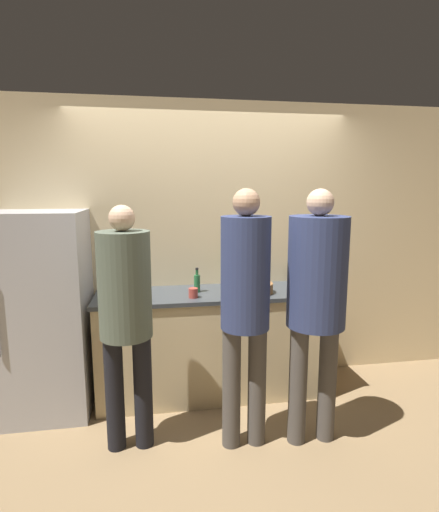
% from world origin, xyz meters
% --- Properties ---
extents(ground_plane, '(14.00, 14.00, 0.00)m').
position_xyz_m(ground_plane, '(0.00, 0.00, 0.00)').
color(ground_plane, '#8C704C').
extents(wall_back, '(5.20, 0.06, 2.60)m').
position_xyz_m(wall_back, '(0.00, 0.66, 1.30)').
color(wall_back, '#D6BC8C').
rests_on(wall_back, ground_plane).
extents(counter, '(2.07, 0.64, 0.94)m').
position_xyz_m(counter, '(0.00, 0.36, 0.47)').
color(counter, beige).
rests_on(counter, ground_plane).
extents(refrigerator, '(0.73, 0.70, 1.65)m').
position_xyz_m(refrigerator, '(-1.43, 0.30, 0.83)').
color(refrigerator, '#B7B7BC').
rests_on(refrigerator, ground_plane).
extents(person_left, '(0.36, 0.36, 1.72)m').
position_xyz_m(person_left, '(-0.72, -0.33, 1.03)').
color(person_left, black).
rests_on(person_left, ground_plane).
extents(person_center, '(0.34, 0.34, 1.83)m').
position_xyz_m(person_center, '(0.08, -0.43, 1.09)').
color(person_center, '#4C4742').
rests_on(person_center, ground_plane).
extents(person_right, '(0.41, 0.41, 1.83)m').
position_xyz_m(person_right, '(0.58, -0.47, 1.13)').
color(person_right, '#4C4742').
rests_on(person_right, ground_plane).
extents(fruit_bowl, '(0.30, 0.30, 0.13)m').
position_xyz_m(fruit_bowl, '(0.34, 0.25, 0.98)').
color(fruit_bowl, brown).
rests_on(fruit_bowl, counter).
extents(utensil_crock, '(0.11, 0.11, 0.29)m').
position_xyz_m(utensil_crock, '(0.78, 0.56, 1.00)').
color(utensil_crock, '#3D424C').
rests_on(utensil_crock, counter).
extents(bottle_amber, '(0.06, 0.06, 0.22)m').
position_xyz_m(bottle_amber, '(0.10, 0.27, 1.02)').
color(bottle_amber, brown).
rests_on(bottle_amber, counter).
extents(bottle_green, '(0.05, 0.05, 0.21)m').
position_xyz_m(bottle_green, '(-0.16, 0.36, 1.02)').
color(bottle_green, '#236033').
rests_on(bottle_green, counter).
extents(cup_red, '(0.08, 0.08, 0.08)m').
position_xyz_m(cup_red, '(-0.21, 0.18, 0.98)').
color(cup_red, '#A33D33').
rests_on(cup_red, counter).
extents(potted_plant, '(0.15, 0.15, 0.23)m').
position_xyz_m(potted_plant, '(0.24, 0.54, 1.06)').
color(potted_plant, beige).
rests_on(potted_plant, counter).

